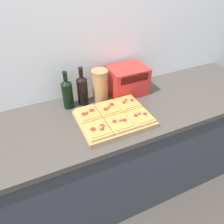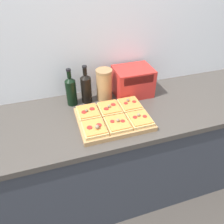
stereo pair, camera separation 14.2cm
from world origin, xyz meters
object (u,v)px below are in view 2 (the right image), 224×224
object	(u,v)px
wine_bottle	(86,88)
grain_jar_tall	(104,85)
olive_oil_bottle	(71,90)
toaster_oven	(133,81)
cutting_board	(113,119)

from	to	relation	value
wine_bottle	grain_jar_tall	bearing A→B (deg)	-0.00
olive_oil_bottle	toaster_oven	world-z (taller)	olive_oil_bottle
olive_oil_bottle	grain_jar_tall	size ratio (longest dim) A/B	1.18
toaster_oven	grain_jar_tall	bearing A→B (deg)	179.78
cutting_board	olive_oil_bottle	distance (m)	0.37
wine_bottle	cutting_board	bearing A→B (deg)	-67.73
olive_oil_bottle	toaster_oven	size ratio (longest dim) A/B	0.91
olive_oil_bottle	toaster_oven	distance (m)	0.46
grain_jar_tall	wine_bottle	bearing A→B (deg)	180.00
olive_oil_bottle	grain_jar_tall	world-z (taller)	olive_oil_bottle
cutting_board	toaster_oven	distance (m)	0.38
toaster_oven	cutting_board	bearing A→B (deg)	-131.21
wine_bottle	grain_jar_tall	size ratio (longest dim) A/B	1.21
cutting_board	toaster_oven	xyz separation A→B (m)	(0.24, 0.28, 0.09)
wine_bottle	toaster_oven	size ratio (longest dim) A/B	0.94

